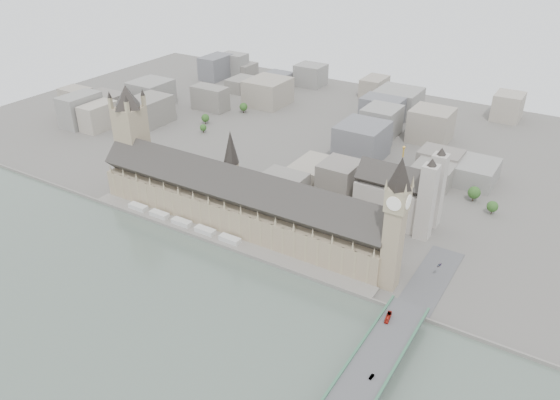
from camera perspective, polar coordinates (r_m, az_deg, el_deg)
The scene contains 16 objects.
ground at distance 449.03m, azimuth -5.75°, elevation -3.75°, with size 900.00×900.00×0.00m, color #595651.
river_thames at distance 361.59m, azimuth -22.18°, elevation -15.51°, with size 600.00×600.00×0.00m, color #4B594E.
embankment_wall at distance 438.43m, azimuth -6.93°, elevation -4.47°, with size 600.00×1.50×3.00m, color slate.
river_terrace at distance 443.56m, azimuth -6.33°, elevation -4.08°, with size 270.00×15.00×2.00m, color slate.
terrace_tents at distance 464.89m, azimuth -10.24°, elevation -2.30°, with size 118.00×7.00×4.00m.
palace_of_westminster at distance 450.96m, azimuth -4.39°, elevation -0.18°, with size 265.00×40.73×55.44m.
elizabeth_tower at distance 368.52m, azimuth 12.03°, elevation -1.54°, with size 17.00×17.00×107.50m.
victoria_tower at distance 516.63m, azimuth -15.25°, elevation 6.72°, with size 30.00×30.00×100.00m.
central_tower at distance 445.19m, azimuth -5.13°, elevation 4.46°, with size 13.00×13.00×48.00m.
westminster_bridge at distance 323.27m, azimuth 8.81°, elevation -18.28°, with size 25.00×325.00×10.25m, color #474749.
westminster_abbey at distance 464.36m, azimuth 12.37°, elevation 0.43°, with size 68.00×36.00×64.00m.
city_skyline_inland at distance 631.33m, azimuth 7.71°, elevation 7.95°, with size 720.00×360.00×38.00m, color gray, non-canonical shape.
park_trees at distance 492.13m, azimuth -2.54°, elevation 0.49°, with size 110.00×30.00×15.00m, color #224A1A, non-canonical shape.
red_bus_north at distance 355.22m, azimuth 11.23°, elevation -11.92°, with size 2.49×10.63×2.96m, color #AB1E13.
car_silver at distance 318.47m, azimuth 9.54°, elevation -17.75°, with size 1.48×4.26×1.40m, color gray.
car_approach at distance 410.28m, azimuth 16.31°, elevation -6.55°, with size 1.79×4.40×1.28m, color gray.
Camera 1 is at (236.32, -297.29, 239.59)m, focal length 35.00 mm.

